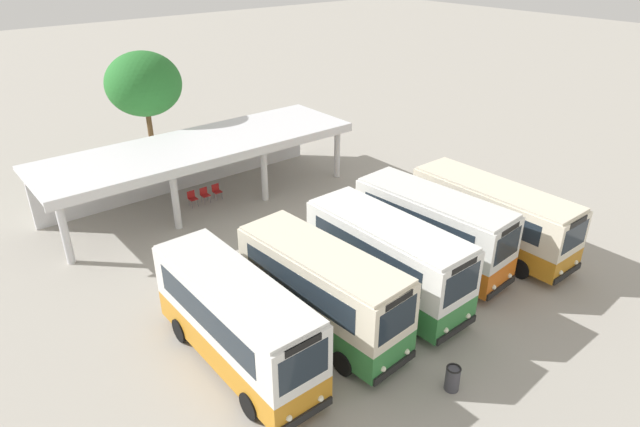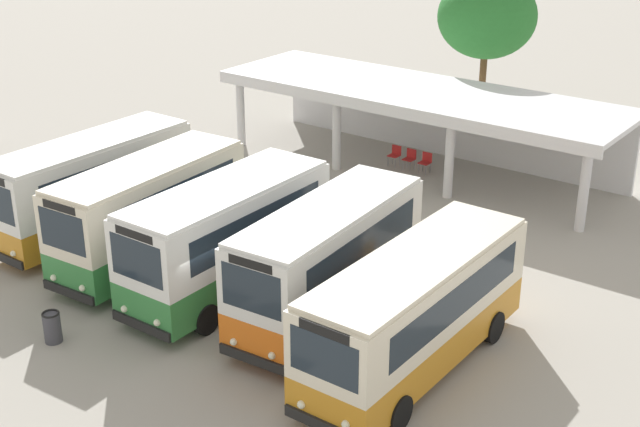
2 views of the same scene
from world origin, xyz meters
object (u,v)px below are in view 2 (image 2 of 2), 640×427
at_px(city_bus_second_in_row, 149,210).
at_px(city_bus_fifth_blue, 416,308).
at_px(waiting_chair_second_from_end, 410,157).
at_px(litter_bin_apron, 52,327).
at_px(city_bus_middle_cream, 227,235).
at_px(waiting_chair_middle_seat, 426,161).
at_px(city_bus_fourth_amber, 328,259).
at_px(waiting_chair_end_by_column, 395,154).
at_px(city_bus_nearest_orange, 92,184).

distance_m(city_bus_second_in_row, city_bus_fifth_blue, 9.96).
xyz_separation_m(waiting_chair_second_from_end, litter_bin_apron, (-0.59, -17.64, -0.07)).
relative_size(city_bus_middle_cream, waiting_chair_second_from_end, 8.48).
relative_size(city_bus_middle_cream, waiting_chair_middle_seat, 8.48).
bearing_deg(city_bus_fifth_blue, city_bus_second_in_row, 178.70).
height_order(city_bus_middle_cream, city_bus_fourth_amber, city_bus_middle_cream).
height_order(city_bus_fifth_blue, waiting_chair_second_from_end, city_bus_fifth_blue).
height_order(waiting_chair_second_from_end, waiting_chair_middle_seat, same).
bearing_deg(waiting_chair_middle_seat, litter_bin_apron, -94.33).
relative_size(waiting_chair_middle_seat, litter_bin_apron, 0.96).
distance_m(city_bus_fourth_amber, waiting_chair_second_from_end, 13.04).
bearing_deg(city_bus_fifth_blue, waiting_chair_end_by_column, 124.10).
height_order(city_bus_nearest_orange, city_bus_fourth_amber, city_bus_fourth_amber).
distance_m(waiting_chair_end_by_column, waiting_chair_middle_seat, 1.50).
bearing_deg(city_bus_second_in_row, waiting_chair_end_by_column, 84.46).
distance_m(city_bus_middle_cream, litter_bin_apron, 5.57).
bearing_deg(waiting_chair_end_by_column, city_bus_fifth_blue, -55.90).
xyz_separation_m(city_bus_middle_cream, city_bus_fourth_amber, (3.32, 0.53, -0.01)).
bearing_deg(city_bus_fifth_blue, city_bus_nearest_orange, 177.00).
bearing_deg(city_bus_second_in_row, city_bus_nearest_orange, 171.95).
xyz_separation_m(city_bus_fourth_amber, city_bus_fifth_blue, (3.32, -0.76, -0.12)).
bearing_deg(city_bus_second_in_row, city_bus_fifth_blue, -1.30).
bearing_deg(city_bus_second_in_row, waiting_chair_middle_seat, 77.84).
height_order(city_bus_fourth_amber, waiting_chair_middle_seat, city_bus_fourth_amber).
height_order(city_bus_second_in_row, waiting_chair_second_from_end, city_bus_second_in_row).
xyz_separation_m(city_bus_nearest_orange, waiting_chair_middle_seat, (6.04, 12.18, -1.35)).
distance_m(city_bus_second_in_row, waiting_chair_middle_seat, 13.01).
bearing_deg(city_bus_nearest_orange, city_bus_fifth_blue, -3.00).
height_order(waiting_chair_end_by_column, waiting_chair_second_from_end, same).
relative_size(city_bus_middle_cream, city_bus_fourth_amber, 0.99).
bearing_deg(city_bus_middle_cream, city_bus_second_in_row, -179.81).
bearing_deg(litter_bin_apron, city_bus_nearest_orange, 130.69).
bearing_deg(city_bus_fourth_amber, litter_bin_apron, -133.45).
bearing_deg(waiting_chair_second_from_end, waiting_chair_middle_seat, 0.72).
bearing_deg(city_bus_fourth_amber, city_bus_nearest_orange, -179.61).
relative_size(city_bus_fifth_blue, waiting_chair_second_from_end, 9.29).
relative_size(waiting_chair_end_by_column, litter_bin_apron, 0.96).
bearing_deg(city_bus_nearest_orange, waiting_chair_middle_seat, 63.61).
bearing_deg(city_bus_fourth_amber, waiting_chair_end_by_column, 114.04).
xyz_separation_m(city_bus_nearest_orange, litter_bin_apron, (4.71, -5.47, -1.42)).
xyz_separation_m(city_bus_nearest_orange, waiting_chair_second_from_end, (5.30, 12.17, -1.35)).
distance_m(city_bus_nearest_orange, city_bus_fourth_amber, 9.96).
distance_m(city_bus_nearest_orange, waiting_chair_end_by_column, 13.08).
height_order(city_bus_middle_cream, waiting_chair_middle_seat, city_bus_middle_cream).
bearing_deg(waiting_chair_middle_seat, waiting_chair_end_by_column, 179.52).
relative_size(city_bus_nearest_orange, city_bus_middle_cream, 1.04).
height_order(city_bus_nearest_orange, city_bus_fifth_blue, city_bus_nearest_orange).
bearing_deg(litter_bin_apron, city_bus_fifth_blue, 29.15).
xyz_separation_m(city_bus_middle_cream, city_bus_fifth_blue, (6.64, -0.24, -0.14)).
height_order(city_bus_fourth_amber, waiting_chair_end_by_column, city_bus_fourth_amber).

